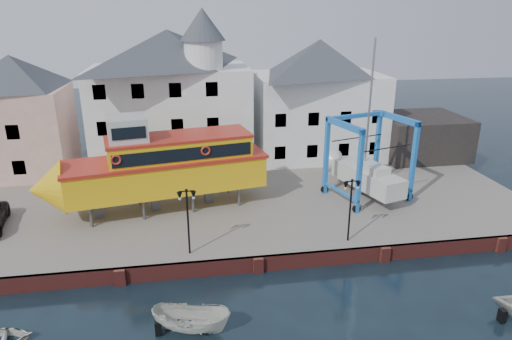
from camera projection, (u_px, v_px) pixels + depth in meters
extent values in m
plane|color=black|center=(258.00, 272.00, 27.42)|extent=(140.00, 140.00, 0.00)
cube|color=slate|center=(236.00, 194.00, 37.47)|extent=(44.00, 22.00, 1.00)
cube|color=maroon|center=(258.00, 264.00, 27.36)|extent=(44.00, 0.25, 1.00)
cube|color=maroon|center=(120.00, 277.00, 26.00)|extent=(0.60, 0.36, 1.00)
cube|color=maroon|center=(258.00, 265.00, 27.20)|extent=(0.60, 0.36, 1.00)
cube|color=maroon|center=(385.00, 254.00, 28.40)|extent=(0.60, 0.36, 1.00)
cube|color=maroon|center=(501.00, 244.00, 29.60)|extent=(0.60, 0.36, 1.00)
cube|color=tan|center=(22.00, 132.00, 39.83)|extent=(8.00, 7.00, 7.50)
pyramid|color=#343942|center=(11.00, 72.00, 38.09)|extent=(8.00, 7.00, 2.80)
cube|color=black|center=(19.00, 168.00, 37.42)|extent=(1.00, 0.08, 1.20)
cube|color=black|center=(13.00, 132.00, 36.40)|extent=(1.00, 0.08, 1.20)
cube|color=silver|center=(172.00, 117.00, 41.99)|extent=(14.00, 8.00, 9.00)
pyramid|color=#343942|center=(168.00, 48.00, 39.92)|extent=(14.00, 8.00, 3.20)
cube|color=black|center=(107.00, 163.00, 38.47)|extent=(1.00, 0.08, 1.20)
cube|color=black|center=(144.00, 161.00, 38.92)|extent=(1.00, 0.08, 1.20)
cube|color=black|center=(179.00, 160.00, 39.37)|extent=(1.00, 0.08, 1.20)
cube|color=black|center=(214.00, 158.00, 39.82)|extent=(1.00, 0.08, 1.20)
cube|color=black|center=(103.00, 129.00, 37.45)|extent=(1.00, 0.08, 1.20)
cube|color=black|center=(141.00, 127.00, 37.90)|extent=(1.00, 0.08, 1.20)
cube|color=black|center=(177.00, 126.00, 38.35)|extent=(1.00, 0.08, 1.20)
cube|color=black|center=(213.00, 124.00, 38.80)|extent=(1.00, 0.08, 1.20)
cube|color=black|center=(99.00, 92.00, 36.44)|extent=(1.00, 0.08, 1.20)
cube|color=black|center=(138.00, 91.00, 36.89)|extent=(1.00, 0.08, 1.20)
cube|color=black|center=(175.00, 90.00, 37.34)|extent=(1.00, 0.08, 1.20)
cube|color=black|center=(212.00, 89.00, 37.79)|extent=(1.00, 0.08, 1.20)
cylinder|color=silver|center=(204.00, 55.00, 38.28)|extent=(3.20, 3.20, 2.40)
cone|color=#343942|center=(202.00, 24.00, 37.43)|extent=(3.80, 3.80, 2.60)
cube|color=silver|center=(317.00, 115.00, 44.72)|extent=(12.00, 8.00, 8.00)
pyramid|color=#343942|center=(320.00, 57.00, 42.83)|extent=(12.00, 8.00, 3.20)
cube|color=black|center=(280.00, 153.00, 41.18)|extent=(1.00, 0.08, 1.20)
cube|color=black|center=(312.00, 151.00, 41.63)|extent=(1.00, 0.08, 1.20)
cube|color=black|center=(344.00, 150.00, 42.08)|extent=(1.00, 0.08, 1.20)
cube|color=black|center=(374.00, 148.00, 42.53)|extent=(1.00, 0.08, 1.20)
cube|color=black|center=(281.00, 120.00, 40.17)|extent=(1.00, 0.08, 1.20)
cube|color=black|center=(314.00, 119.00, 40.62)|extent=(1.00, 0.08, 1.20)
cube|color=black|center=(346.00, 118.00, 41.07)|extent=(1.00, 0.08, 1.20)
cube|color=black|center=(377.00, 117.00, 41.52)|extent=(1.00, 0.08, 1.20)
cube|color=black|center=(419.00, 136.00, 45.04)|extent=(8.00, 7.00, 4.00)
cylinder|color=black|center=(188.00, 223.00, 26.92)|extent=(0.12, 0.12, 4.00)
cube|color=black|center=(186.00, 191.00, 26.22)|extent=(0.90, 0.06, 0.06)
sphere|color=black|center=(186.00, 190.00, 26.20)|extent=(0.16, 0.16, 0.16)
cone|color=black|center=(180.00, 196.00, 26.25)|extent=(0.32, 0.32, 0.45)
sphere|color=beige|center=(180.00, 199.00, 26.31)|extent=(0.18, 0.18, 0.18)
cone|color=black|center=(194.00, 195.00, 26.37)|extent=(0.32, 0.32, 0.45)
sphere|color=beige|center=(194.00, 198.00, 26.43)|extent=(0.18, 0.18, 0.18)
cylinder|color=black|center=(350.00, 212.00, 28.42)|extent=(0.12, 0.12, 4.00)
cube|color=black|center=(352.00, 181.00, 27.72)|extent=(0.90, 0.06, 0.06)
sphere|color=black|center=(352.00, 180.00, 27.70)|extent=(0.16, 0.16, 0.16)
cone|color=black|center=(346.00, 186.00, 27.75)|extent=(0.32, 0.32, 0.45)
sphere|color=beige|center=(345.00, 188.00, 27.81)|extent=(0.18, 0.18, 0.18)
cone|color=black|center=(358.00, 185.00, 27.87)|extent=(0.32, 0.32, 0.45)
sphere|color=beige|center=(358.00, 188.00, 27.93)|extent=(0.18, 0.18, 0.18)
cylinder|color=#59595E|center=(91.00, 217.00, 30.62)|extent=(0.23, 0.23, 1.49)
cylinder|color=#59595E|center=(90.00, 201.00, 33.09)|extent=(0.23, 0.23, 1.49)
cylinder|color=#59595E|center=(144.00, 209.00, 31.72)|extent=(0.23, 0.23, 1.49)
cylinder|color=#59595E|center=(139.00, 195.00, 34.19)|extent=(0.23, 0.23, 1.49)
cylinder|color=#59595E|center=(193.00, 203.00, 32.83)|extent=(0.23, 0.23, 1.49)
cylinder|color=#59595E|center=(185.00, 189.00, 35.30)|extent=(0.23, 0.23, 1.49)
cylinder|color=#59595E|center=(239.00, 196.00, 33.93)|extent=(0.23, 0.23, 1.49)
cylinder|color=#59595E|center=(228.00, 183.00, 36.40)|extent=(0.23, 0.23, 1.49)
cube|color=#59595E|center=(98.00, 208.00, 32.02)|extent=(0.68, 0.60, 1.49)
cube|color=#59595E|center=(155.00, 200.00, 33.27)|extent=(0.68, 0.60, 1.49)
cube|color=#59595E|center=(208.00, 193.00, 34.53)|extent=(0.68, 0.60, 1.49)
cube|color=#EDAF11|center=(167.00, 175.00, 32.96)|extent=(14.39, 6.25, 2.19)
cone|color=#EDAF11|center=(46.00, 189.00, 30.42)|extent=(2.84, 4.12, 3.78)
cube|color=#AF2518|center=(166.00, 159.00, 32.56)|extent=(14.71, 6.46, 0.22)
cube|color=#EDAF11|center=(180.00, 148.00, 32.64)|extent=(10.40, 5.14, 1.59)
cube|color=black|center=(184.00, 155.00, 31.10)|extent=(9.41, 1.79, 0.90)
cube|color=black|center=(175.00, 141.00, 34.15)|extent=(9.41, 1.79, 0.90)
cube|color=#AF2518|center=(179.00, 137.00, 32.34)|extent=(10.62, 5.27, 0.18)
cube|color=beige|center=(127.00, 130.00, 30.96)|extent=(3.01, 3.01, 1.81)
cube|color=black|center=(129.00, 133.00, 29.76)|extent=(2.15, 0.45, 0.80)
torus|color=#AF2518|center=(116.00, 160.00, 29.59)|extent=(0.71, 0.26, 0.70)
torus|color=#AF2518|center=(206.00, 151.00, 31.47)|extent=(0.71, 0.26, 0.70)
cube|color=#175EA8|center=(359.00, 172.00, 31.97)|extent=(0.38, 0.38, 6.18)
cylinder|color=black|center=(356.00, 209.00, 32.91)|extent=(0.66, 0.39, 0.62)
cube|color=#175EA8|center=(326.00, 156.00, 35.45)|extent=(0.38, 0.38, 6.18)
cylinder|color=black|center=(324.00, 189.00, 36.40)|extent=(0.66, 0.39, 0.62)
cube|color=#175EA8|center=(413.00, 162.00, 34.01)|extent=(0.38, 0.38, 6.18)
cylinder|color=black|center=(409.00, 197.00, 34.95)|extent=(0.66, 0.39, 0.62)
cube|color=#175EA8|center=(377.00, 148.00, 37.49)|extent=(0.38, 0.38, 6.18)
cylinder|color=black|center=(374.00, 179.00, 38.43)|extent=(0.66, 0.39, 0.62)
cube|color=#175EA8|center=(345.00, 125.00, 32.72)|extent=(1.55, 4.32, 0.43)
cube|color=#175EA8|center=(340.00, 191.00, 34.46)|extent=(1.46, 4.30, 0.19)
cube|color=#175EA8|center=(398.00, 118.00, 34.75)|extent=(1.55, 4.32, 0.43)
cube|color=#175EA8|center=(392.00, 181.00, 36.50)|extent=(1.46, 4.30, 0.19)
cube|color=#175EA8|center=(355.00, 116.00, 35.48)|extent=(5.17, 1.80, 0.31)
cube|color=beige|center=(367.00, 178.00, 35.24)|extent=(3.83, 6.93, 1.41)
cone|color=beige|center=(338.00, 163.00, 38.57)|extent=(2.35, 1.93, 2.03)
cube|color=#59595E|center=(366.00, 190.00, 35.58)|extent=(0.66, 1.59, 0.62)
cube|color=beige|center=(372.00, 167.00, 34.54)|extent=(2.11, 2.94, 0.53)
cylinder|color=#99999E|center=(370.00, 105.00, 33.73)|extent=(0.20, 0.20, 9.72)
cube|color=black|center=(385.00, 148.00, 32.94)|extent=(4.54, 1.45, 0.05)
cube|color=black|center=(357.00, 138.00, 35.64)|extent=(4.54, 1.45, 0.05)
imported|color=beige|center=(192.00, 331.00, 22.45)|extent=(4.25, 2.66, 1.54)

